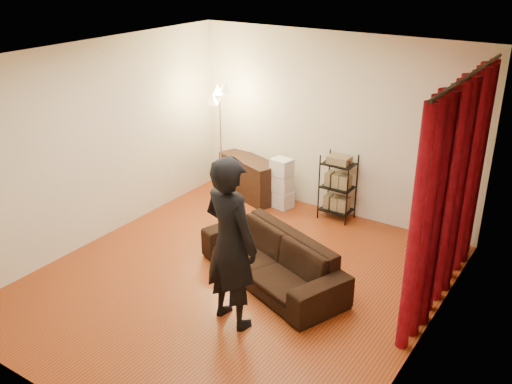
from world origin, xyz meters
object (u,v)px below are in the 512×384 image
Objects in this scene: media_cabinet at (249,178)px; floor_lamp at (221,144)px; person at (231,243)px; storage_boxes at (281,183)px; sofa at (272,259)px; wire_shelf at (338,187)px.

floor_lamp is at bearing -119.87° from media_cabinet.
person reaches higher than storage_boxes.
sofa is 1.13m from person.
floor_lamp is (-1.88, -0.34, 0.42)m from wire_shelf.
storage_boxes is at bearing 12.85° from floor_lamp.
media_cabinet is at bearing -46.98° from person.
person reaches higher than sofa.
person is at bearing -39.70° from media_cabinet.
person reaches higher than floor_lamp.
person is at bearing -51.59° from floor_lamp.
wire_shelf is (-0.12, 2.03, 0.20)m from sofa.
wire_shelf is at bearing 7.51° from storage_boxes.
sofa is at bearing -30.42° from media_cabinet.
sofa is 2.69m from floor_lamp.
storage_boxes is 1.13m from floor_lamp.
floor_lamp is at bearing -39.32° from person.
person is at bearing -107.62° from wire_shelf.
media_cabinet is 0.75m from floor_lamp.
sofa is at bearing -73.99° from person.
person is 1.70× the size of media_cabinet.
person is at bearing -69.02° from storage_boxes.
sofa is 2.03× the size of wire_shelf.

